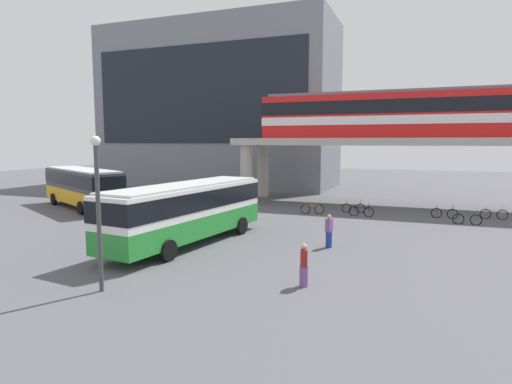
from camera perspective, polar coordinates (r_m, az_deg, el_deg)
ground_plane at (r=30.90m, az=-2.79°, el=-3.44°), size 120.00×120.00×0.00m
station_building at (r=54.83m, az=-4.99°, el=11.13°), size 28.51×11.39×19.39m
elevated_platform at (r=37.81m, az=21.33°, el=5.42°), size 31.94×5.93×5.70m
train at (r=37.89m, az=19.89°, el=9.68°), size 25.02×2.96×3.84m
bus_main at (r=23.05m, az=-9.05°, el=-1.97°), size 3.94×11.27×3.22m
bus_secondary at (r=37.88m, az=-21.90°, el=0.99°), size 10.95×7.38×3.22m
bicycle_black at (r=32.41m, az=13.70°, el=-2.50°), size 1.79×0.11×1.04m
bicycle_blue at (r=33.50m, az=23.57°, el=-2.58°), size 1.79×0.07×1.04m
bicycle_brown at (r=33.95m, az=12.72°, el=-2.07°), size 1.73×0.58×1.04m
bicycle_green at (r=31.56m, az=26.04°, el=-3.24°), size 1.79×0.09×1.04m
bicycle_silver at (r=34.58m, az=28.84°, el=-2.58°), size 1.79×0.11×1.04m
bicycle_orange at (r=32.88m, az=7.44°, el=-2.24°), size 1.71×0.64×1.04m
pedestrian_near_building at (r=22.57m, az=9.58°, el=-5.22°), size 0.34×0.45×1.71m
pedestrian_waiting_near_stop at (r=16.54m, az=6.32°, el=-9.73°), size 0.35×0.45×1.63m
lamp_post at (r=16.37m, az=-20.09°, el=-0.96°), size 0.36×0.36×5.62m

